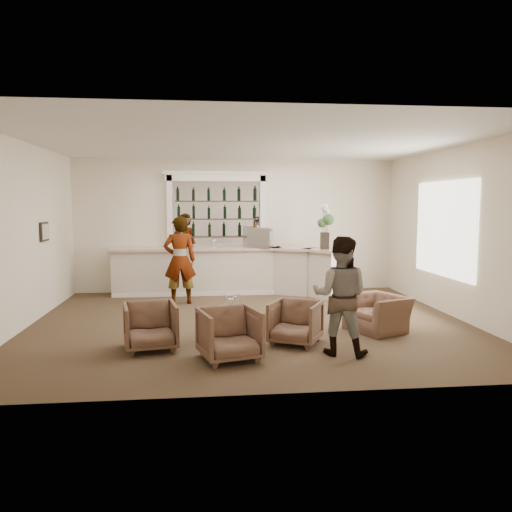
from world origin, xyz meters
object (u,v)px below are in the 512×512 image
at_px(guest, 340,296).
at_px(espresso_machine, 260,238).
at_px(armchair_right, 295,322).
at_px(sommelier, 180,260).
at_px(bar_counter, 232,271).
at_px(cocktail_table, 232,322).
at_px(flower_vase, 325,224).
at_px(armchair_far, 377,313).
at_px(armchair_center, 229,334).
at_px(armchair_left, 151,326).

bearing_deg(guest, espresso_machine, -60.92).
bearing_deg(armchair_right, sommelier, 147.41).
height_order(bar_counter, espresso_machine, espresso_machine).
distance_m(bar_counter, sommelier, 1.63).
height_order(cocktail_table, flower_vase, flower_vase).
height_order(cocktail_table, armchair_far, armchair_far).
bearing_deg(guest, armchair_center, 26.34).
bearing_deg(armchair_center, espresso_machine, 63.34).
relative_size(cocktail_table, espresso_machine, 1.14).
height_order(armchair_center, flower_vase, flower_vase).
bearing_deg(armchair_left, armchair_center, -39.46).
height_order(guest, espresso_machine, guest).
bearing_deg(sommelier, armchair_far, 134.30).
bearing_deg(armchair_right, guest, -19.29).
xyz_separation_m(bar_counter, guest, (1.29, -5.04, 0.29)).
xyz_separation_m(sommelier, guest, (2.49, -4.02, -0.10)).
bearing_deg(bar_counter, guest, -75.65).
bearing_deg(espresso_machine, armchair_far, -48.63).
bearing_deg(bar_counter, sommelier, -139.35).
bearing_deg(sommelier, cocktail_table, 101.22).
height_order(bar_counter, armchair_far, bar_counter).
bearing_deg(espresso_machine, sommelier, -134.49).
xyz_separation_m(sommelier, armchair_center, (0.87, -4.13, -0.60)).
height_order(guest, armchair_left, guest).
relative_size(armchair_center, armchair_far, 0.84).
xyz_separation_m(guest, armchair_far, (1.01, 1.22, -0.56)).
height_order(armchair_left, armchair_right, armchair_left).
height_order(bar_counter, flower_vase, flower_vase).
xyz_separation_m(guest, flower_vase, (0.86, 4.43, 0.86)).
bearing_deg(sommelier, armchair_right, 112.43).
xyz_separation_m(armchair_far, espresso_machine, (-1.60, 3.77, 1.07)).
bearing_deg(espresso_machine, guest, -64.93).
distance_m(bar_counter, flower_vase, 2.52).
distance_m(armchair_left, espresso_machine, 5.09).
bearing_deg(sommelier, guest, 114.67).
bearing_deg(armchair_far, armchair_center, -87.43).
relative_size(cocktail_table, armchair_far, 0.65).
height_order(cocktail_table, armchair_center, armchair_center).
height_order(sommelier, armchair_right, sommelier).
bearing_deg(armchair_left, armchair_right, -9.04).
xyz_separation_m(cocktail_table, sommelier, (-0.98, 2.95, 0.72)).
height_order(guest, armchair_far, guest).
height_order(cocktail_table, armchair_right, armchair_right).
height_order(sommelier, guest, sommelier).
distance_m(guest, armchair_center, 1.70).
distance_m(armchair_left, armchair_center, 1.32).
bearing_deg(bar_counter, flower_vase, -15.97).
height_order(cocktail_table, espresso_machine, espresso_machine).
distance_m(espresso_machine, flower_vase, 1.60).
distance_m(cocktail_table, armchair_center, 1.19).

